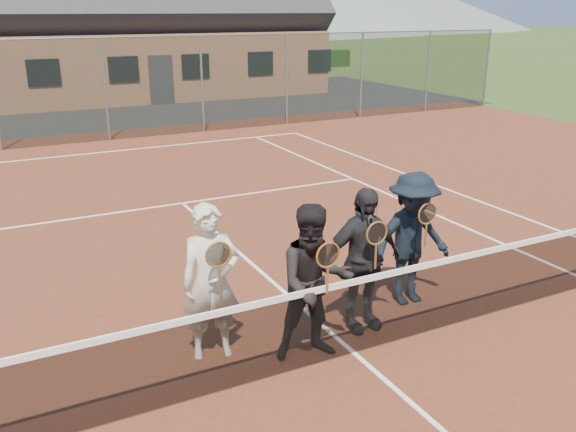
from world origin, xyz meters
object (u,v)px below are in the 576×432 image
clubhouse (143,4)px  player_a (211,282)px  tennis_net (355,313)px  player_b (315,283)px  player_c (362,260)px  player_d (412,239)px

clubhouse → player_a: 24.10m
tennis_net → clubhouse: bearing=80.5°
clubhouse → player_b: (-4.42, -23.80, -3.07)m
player_a → player_c: size_ratio=1.00×
player_b → player_c: 0.88m
tennis_net → player_b: (-0.42, 0.19, 0.38)m
player_c → player_b: bearing=-159.6°
clubhouse → player_b: size_ratio=8.67×
tennis_net → player_a: (-1.44, 0.72, 0.38)m
player_b → player_c: bearing=20.4°
clubhouse → player_a: clubhouse is taller
player_b → clubhouse: bearing=79.5°
tennis_net → player_d: 1.64m
player_b → player_d: same height
tennis_net → player_c: (0.41, 0.50, 0.38)m
player_b → player_c: same height
clubhouse → player_a: (-5.44, -23.27, -3.07)m
player_a → player_b: same height
player_c → player_d: same height
tennis_net → player_b: player_b is taller
player_a → player_d: same height
player_c → clubhouse: bearing=81.3°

